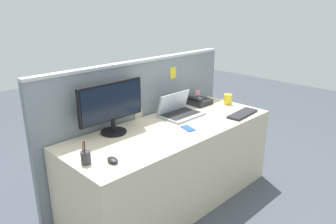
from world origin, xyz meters
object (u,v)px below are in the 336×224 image
object	(u,v)px
pen_cup	(86,157)
cell_phone_blue_case	(188,128)
desk_phone	(199,101)
desktop_monitor	(112,105)
computer_mouse_right_hand	(113,160)
laptop	(179,110)
keyboard_main	(243,114)
coffee_mug	(228,99)

from	to	relation	value
pen_cup	cell_phone_blue_case	xyz separation A→B (m)	(0.92, -0.06, -0.04)
desk_phone	pen_cup	world-z (taller)	pen_cup
desk_phone	cell_phone_blue_case	distance (m)	0.70
desktop_monitor	computer_mouse_right_hand	distance (m)	0.56
laptop	desk_phone	world-z (taller)	laptop
laptop	cell_phone_blue_case	size ratio (longest dim) A/B	2.89
keyboard_main	laptop	bearing A→B (deg)	130.98
laptop	coffee_mug	world-z (taller)	laptop
cell_phone_blue_case	coffee_mug	size ratio (longest dim) A/B	1.07
desktop_monitor	pen_cup	world-z (taller)	desktop_monitor
desk_phone	keyboard_main	distance (m)	0.50
cell_phone_blue_case	keyboard_main	bearing A→B (deg)	4.25
desktop_monitor	laptop	world-z (taller)	desktop_monitor
keyboard_main	computer_mouse_right_hand	distance (m)	1.41
laptop	coffee_mug	size ratio (longest dim) A/B	3.09
pen_cup	laptop	bearing A→B (deg)	11.56
pen_cup	coffee_mug	world-z (taller)	pen_cup
keyboard_main	coffee_mug	bearing A→B (deg)	53.58
desk_phone	computer_mouse_right_hand	size ratio (longest dim) A/B	2.06
pen_cup	coffee_mug	distance (m)	1.73
keyboard_main	pen_cup	size ratio (longest dim) A/B	2.16
pen_cup	keyboard_main	bearing A→B (deg)	-6.85
cell_phone_blue_case	pen_cup	bearing A→B (deg)	-167.87
laptop	pen_cup	xyz separation A→B (m)	(-1.12, -0.23, -0.00)
desktop_monitor	desk_phone	world-z (taller)	desktop_monitor
computer_mouse_right_hand	laptop	bearing A→B (deg)	26.92
desktop_monitor	desk_phone	xyz separation A→B (m)	(1.07, 0.00, -0.20)
laptop	desk_phone	size ratio (longest dim) A/B	1.83
keyboard_main	cell_phone_blue_case	xyz separation A→B (m)	(-0.62, 0.13, -0.01)
laptop	cell_phone_blue_case	distance (m)	0.35
desktop_monitor	coffee_mug	size ratio (longest dim) A/B	4.75
pen_cup	cell_phone_blue_case	bearing A→B (deg)	-3.66
computer_mouse_right_hand	cell_phone_blue_case	distance (m)	0.79
laptop	desk_phone	xyz separation A→B (m)	(0.39, 0.08, -0.01)
cell_phone_blue_case	computer_mouse_right_hand	bearing A→B (deg)	-160.85
laptop	computer_mouse_right_hand	xyz separation A→B (m)	(-0.99, -0.34, -0.03)
keyboard_main	computer_mouse_right_hand	size ratio (longest dim) A/B	3.64
desktop_monitor	pen_cup	distance (m)	0.57
keyboard_main	coffee_mug	world-z (taller)	coffee_mug
laptop	cell_phone_blue_case	bearing A→B (deg)	-124.31
laptop	computer_mouse_right_hand	distance (m)	1.04
computer_mouse_right_hand	cell_phone_blue_case	world-z (taller)	computer_mouse_right_hand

